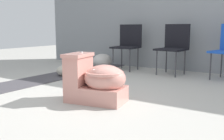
% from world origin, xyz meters
% --- Properties ---
extents(ground_plane, '(14.00, 14.00, 0.00)m').
position_xyz_m(ground_plane, '(0.00, 0.00, 0.00)').
color(ground_plane, '#A8A59E').
extents(gravel_strip, '(0.56, 8.00, 0.01)m').
position_xyz_m(gravel_strip, '(-1.30, 0.50, 0.01)').
color(gravel_strip, '#423F44').
rests_on(gravel_strip, ground).
extents(toilet, '(0.69, 0.48, 0.52)m').
position_xyz_m(toilet, '(0.11, -0.12, 0.22)').
color(toilet, tan).
rests_on(toilet, ground).
extents(folding_chair_left, '(0.47, 0.47, 0.83)m').
position_xyz_m(folding_chair_left, '(-0.71, 1.97, 0.51)').
color(folding_chair_left, black).
rests_on(folding_chair_left, ground).
extents(folding_chair_middle, '(0.48, 0.48, 0.83)m').
position_xyz_m(folding_chair_middle, '(0.17, 1.97, 0.51)').
color(folding_chair_middle, black).
rests_on(folding_chair_middle, ground).
extents(boulder_near, '(0.37, 0.45, 0.28)m').
position_xyz_m(boulder_near, '(-1.20, 1.82, 0.14)').
color(boulder_near, '#B7B2AD').
rests_on(boulder_near, ground).
extents(boulder_far, '(0.38, 0.39, 0.18)m').
position_xyz_m(boulder_far, '(-1.20, 0.81, 0.09)').
color(boulder_far, '#ADA899').
rests_on(boulder_far, ground).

